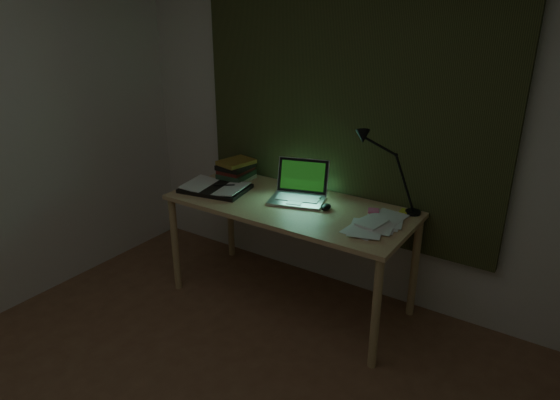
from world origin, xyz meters
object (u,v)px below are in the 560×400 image
(laptop, at_px, (297,184))
(desk_lamp, at_px, (417,175))
(loose_papers, at_px, (366,221))
(desk, at_px, (290,254))
(book_stack, at_px, (236,170))
(open_textbook, at_px, (215,188))

(laptop, distance_m, desk_lamp, 0.77)
(loose_papers, xyz_separation_m, desk_lamp, (0.19, 0.28, 0.25))
(laptop, distance_m, loose_papers, 0.55)
(desk, distance_m, desk_lamp, 1.02)
(book_stack, bearing_deg, desk_lamp, 4.89)
(laptop, bearing_deg, desk_lamp, 0.56)
(book_stack, bearing_deg, laptop, -10.91)
(laptop, xyz_separation_m, loose_papers, (0.53, -0.05, -0.12))
(book_stack, bearing_deg, open_textbook, -87.48)
(desk, bearing_deg, book_stack, 163.52)
(loose_papers, bearing_deg, open_textbook, -175.69)
(desk_lamp, bearing_deg, book_stack, -176.43)
(laptop, relative_size, desk_lamp, 0.77)
(laptop, relative_size, loose_papers, 1.23)
(loose_papers, bearing_deg, desk, -179.52)
(laptop, relative_size, book_stack, 1.62)
(desk, relative_size, book_stack, 6.63)
(desk_lamp, bearing_deg, open_textbook, -165.71)
(book_stack, bearing_deg, loose_papers, -8.49)
(laptop, height_order, loose_papers, laptop)
(open_textbook, bearing_deg, laptop, 2.69)
(open_textbook, bearing_deg, loose_papers, -5.93)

